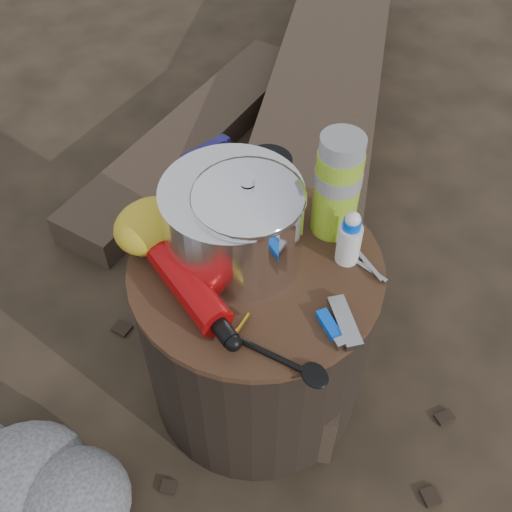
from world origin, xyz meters
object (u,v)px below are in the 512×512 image
fuel_bottle (189,287)px  stump (256,332)px  log_main (317,129)px  camping_pot (248,224)px  thermos (337,186)px  travel_mug (268,186)px

fuel_bottle → stump: bearing=-1.8°
log_main → stump: bearing=-91.2°
camping_pot → fuel_bottle: size_ratio=0.76×
thermos → travel_mug: size_ratio=1.64×
camping_pot → fuel_bottle: (-0.14, -0.02, -0.07)m
camping_pot → travel_mug: (0.10, 0.10, -0.03)m
camping_pot → thermos: bearing=-3.9°
log_main → camping_pot: size_ratio=10.90×
log_main → travel_mug: (-0.55, -0.54, 0.43)m
log_main → thermos: (-0.46, -0.65, 0.47)m
stump → camping_pot: size_ratio=2.45×
travel_mug → log_main: bearing=44.6°
camping_pot → thermos: (0.19, -0.01, 0.01)m
thermos → travel_mug: thermos is taller
stump → travel_mug: travel_mug is taller
stump → thermos: thermos is taller
fuel_bottle → thermos: (0.33, 0.01, 0.08)m
stump → travel_mug: 0.33m
camping_pot → thermos: size_ratio=0.91×
camping_pot → thermos: 0.19m
log_main → thermos: thermos is taller
stump → camping_pot: (-0.00, 0.02, 0.33)m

